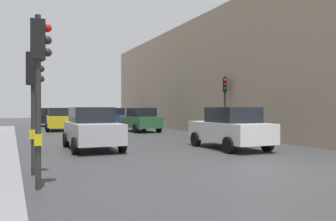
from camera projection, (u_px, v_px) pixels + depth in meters
ground_plane at (261, 172)px, 9.17m from camera, size 120.00×120.00×0.00m
building_facade_right at (244, 80)px, 29.02m from camera, size 12.00×31.95×8.20m
traffic_light_mid_street at (225, 95)px, 20.55m from camera, size 0.36×0.45×3.66m
traffic_light_near_left at (39, 69)px, 7.22m from camera, size 0.44×0.26×3.68m
traffic_light_near_right at (34, 88)px, 8.78m from camera, size 0.45×0.33×3.25m
car_dark_suv at (49, 117)px, 33.61m from camera, size 2.23×4.31×1.76m
car_white_compact at (230, 128)px, 14.53m from camera, size 2.11×4.25×1.76m
car_blue_van at (114, 117)px, 32.85m from camera, size 2.17×4.28×1.76m
car_yellow_taxi at (59, 119)px, 26.59m from camera, size 2.25×4.31×1.76m
car_silver_hatchback at (92, 128)px, 14.36m from camera, size 2.08×4.23×1.76m
car_green_estate at (140, 120)px, 25.41m from camera, size 2.17×4.28×1.76m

